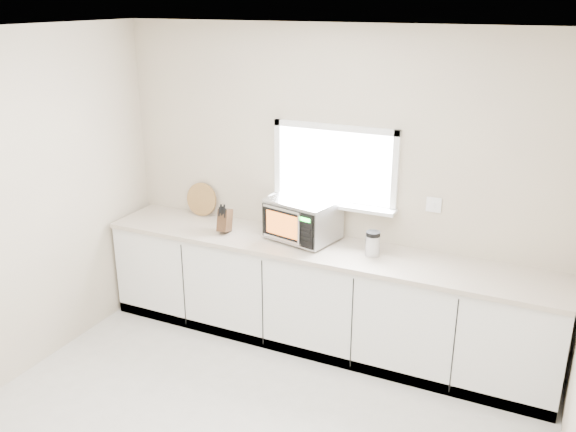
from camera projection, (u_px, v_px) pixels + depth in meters
The scene contains 7 objects.
back_wall at pixel (335, 186), 5.19m from camera, with size 4.00×0.17×2.70m.
cabinets at pixel (320, 298), 5.25m from camera, with size 3.92×0.60×0.88m, color white.
countertop at pixel (320, 249), 5.09m from camera, with size 3.92×0.64×0.04m, color beige.
microwave at pixel (303, 219), 5.18m from camera, with size 0.63×0.54×0.36m.
knife_block at pixel (225, 220), 5.36m from camera, with size 0.11×0.20×0.27m.
cutting_board at pixel (202, 199), 5.77m from camera, with size 0.32×0.32×0.02m, color #AA7B41.
coffee_grinder at pixel (373, 243), 4.89m from camera, with size 0.15×0.15×0.21m.
Camera 1 is at (1.75, -2.67, 2.89)m, focal length 38.00 mm.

